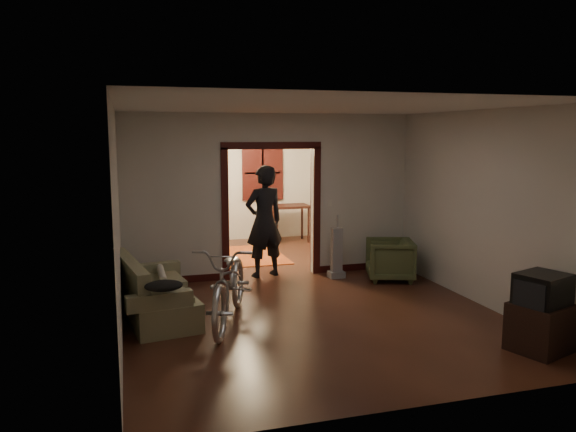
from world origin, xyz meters
name	(u,v)px	position (x,y,z in m)	size (l,w,h in m)	color
floor	(283,286)	(0.00, 0.00, 0.00)	(5.00, 8.50, 0.01)	black
ceiling	(283,111)	(0.00, 0.00, 2.80)	(5.00, 8.50, 0.01)	white
wall_back	(233,180)	(0.00, 4.25, 1.40)	(5.00, 0.02, 2.80)	beige
wall_left	(119,207)	(-2.50, 0.00, 1.40)	(0.02, 8.50, 2.80)	beige
wall_right	(423,196)	(2.50, 0.00, 1.40)	(0.02, 8.50, 2.80)	beige
partition_wall	(271,196)	(0.00, 0.75, 1.40)	(5.00, 0.14, 2.80)	beige
door_casing	(271,213)	(0.00, 0.75, 1.10)	(1.74, 0.20, 2.32)	black
far_window	(263,173)	(0.70, 4.21, 1.55)	(0.98, 0.06, 1.28)	black
chandelier	(248,139)	(0.00, 2.50, 2.35)	(0.24, 0.24, 0.24)	#FFE0A5
light_switch	(330,203)	(1.05, 0.68, 1.25)	(0.08, 0.01, 0.12)	silver
sofa	(156,288)	(-2.06, -1.02, 0.41)	(0.80, 1.77, 0.82)	#676745
rolled_paper	(162,273)	(-1.96, -0.72, 0.53)	(0.10, 0.10, 0.78)	beige
jacket	(164,286)	(-2.01, -1.93, 0.68)	(0.45, 0.34, 0.13)	black
bicycle	(230,282)	(-1.13, -1.51, 0.54)	(0.72, 2.07, 1.09)	silver
armchair	(390,260)	(1.85, -0.10, 0.35)	(0.75, 0.77, 0.70)	#444F2C
tv_stand	(540,327)	(2.08, -3.44, 0.28)	(0.61, 0.55, 0.55)	black
crt_tv	(542,293)	(2.08, -3.44, 0.68)	(0.52, 0.47, 0.45)	black
vacuum	(337,253)	(1.04, 0.29, 0.44)	(0.27, 0.21, 0.87)	gray
person	(264,221)	(-0.12, 0.74, 0.96)	(0.70, 0.46, 1.93)	black
oriental_rug	(245,256)	(-0.11, 2.41, 0.01)	(1.49, 1.96, 0.01)	maroon
locker	(176,210)	(-1.33, 3.95, 0.80)	(0.80, 0.44, 1.59)	#262F1C
globe	(174,158)	(-1.33, 3.95, 1.94)	(0.25, 0.25, 0.25)	#1E5972
desk	(284,224)	(1.07, 3.66, 0.41)	(1.12, 0.63, 0.83)	black
desk_chair	(268,226)	(0.64, 3.49, 0.41)	(0.36, 0.36, 0.81)	black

